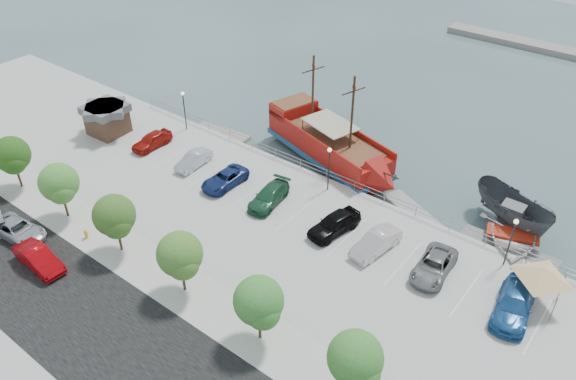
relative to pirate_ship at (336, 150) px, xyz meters
The scene contains 32 objects.
ground 11.96m from the pirate_ship, 77.68° to the right, with size 160.00×160.00×0.00m, color #374D4E.
street 27.68m from the pirate_ship, 84.77° to the right, with size 100.00×8.00×0.04m, color black.
sidewalk 21.71m from the pirate_ship, 83.32° to the right, with size 100.00×4.00×0.05m, color beige.
seawall_railing 4.53m from the pirate_ship, 56.09° to the right, with size 50.00×0.06×1.00m.
pirate_ship is the anchor object (origin of this frame).
patrol_boat 16.95m from the pirate_ship, ahead, with size 2.93×7.79×3.01m, color #3D4145.
speedboat 17.93m from the pirate_ship, ahead, with size 5.35×7.49×1.55m, color silver.
dock_west 13.26m from the pirate_ship, 169.70° to the right, with size 6.33×1.81×0.36m, color gray.
dock_mid 10.17m from the pirate_ship, 13.56° to the right, with size 6.34×1.81×0.36m, color #979694.
dock_east 18.28m from the pirate_ship, ahead, with size 7.66×2.19×0.44m, color slate.
shed 23.75m from the pirate_ship, 153.76° to the right, with size 3.93×3.93×3.13m.
canopy_tent 22.90m from the pirate_ship, 19.00° to the right, with size 4.58×4.58×3.57m.
street_van 28.73m from the pirate_ship, 117.40° to the right, with size 2.32×5.03×1.40m, color #9BA2A8.
street_sedan 27.87m from the pirate_ship, 108.33° to the right, with size 1.66×4.76×1.57m, color #9F040B.
fire_hydrant 24.02m from the pirate_ship, 111.47° to the right, with size 0.29×0.29×0.82m.
lamp_post_left 16.43m from the pirate_ship, 161.91° to the right, with size 0.36×0.36×4.28m.
lamp_post_mid 6.05m from the pirate_ship, 63.46° to the right, with size 0.36×0.36×4.28m.
lamp_post_right 19.32m from the pirate_ship, 15.26° to the right, with size 0.36×0.36×4.28m.
tree_a 29.12m from the pirate_ship, 131.79° to the right, with size 3.30×3.20×5.00m.
tree_b 25.02m from the pirate_ship, 119.69° to the right, with size 3.30×3.20×5.00m.
tree_c 22.42m from the pirate_ship, 103.84° to the right, with size 3.30×3.20×5.00m.
tree_d 21.84m from the pirate_ship, 85.58° to the right, with size 3.30×3.20×5.00m.
tree_e 23.44m from the pirate_ship, 68.15° to the right, with size 3.30×3.20×5.00m.
tree_f 26.83m from the pirate_ship, 54.07° to the right, with size 3.30×3.20×5.00m.
parked_car_a 18.28m from the pirate_ship, 148.12° to the right, with size 1.76×4.37×1.49m, color #9B150E.
parked_car_b 13.67m from the pirate_ship, 134.98° to the right, with size 1.42×4.08×1.34m, color #B6BAC0.
parked_car_c 11.42m from the pirate_ship, 116.91° to the right, with size 2.20×4.76×1.32m, color navy.
parked_car_d 9.85m from the pirate_ship, 91.87° to the right, with size 1.99×4.90×1.42m, color #205436.
parked_car_e 11.51m from the pirate_ship, 56.93° to the right, with size 1.95×4.84×1.65m, color black.
parked_car_f 13.90m from the pirate_ship, 43.56° to the right, with size 1.63×4.69×1.54m, color silver.
parked_car_g 17.34m from the pirate_ship, 31.96° to the right, with size 2.32×5.04×1.40m, color slate.
parked_car_h 22.72m from the pirate_ship, 24.42° to the right, with size 2.33×5.72×1.66m, color #1F5190.
Camera 1 is at (22.27, -28.05, 28.88)m, focal length 35.00 mm.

